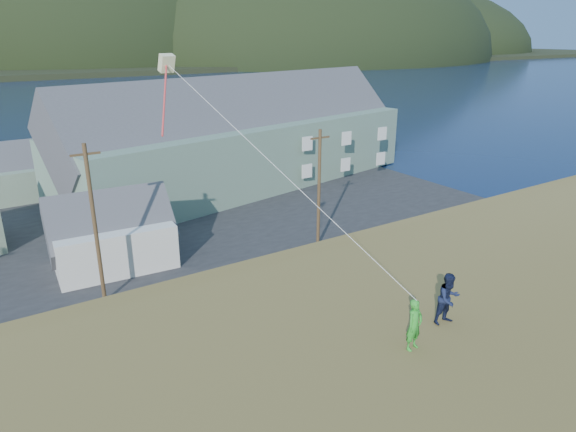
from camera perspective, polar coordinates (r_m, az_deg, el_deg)
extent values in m
plane|color=#0A1638|center=(31.83, -18.22, -10.08)|extent=(900.00, 900.00, 0.00)
cube|color=#4C3D19|center=(30.10, -17.18, -11.66)|extent=(110.00, 8.00, 0.10)
cube|color=#28282B|center=(47.20, -23.82, -0.87)|extent=(72.00, 36.00, 0.12)
ellipsoid|color=black|center=(326.53, -20.34, 16.17)|extent=(230.00, 207.00, 142.60)
ellipsoid|color=black|center=(350.93, -1.01, 17.48)|extent=(280.00, 252.00, 134.40)
ellipsoid|color=black|center=(448.26, 10.58, 17.64)|extent=(240.00, 216.00, 100.80)
cube|color=slate|center=(54.28, -4.75, 6.98)|extent=(39.80, 18.10, 6.59)
cube|color=#47474C|center=(53.40, -4.91, 12.27)|extent=(40.24, 17.90, 10.67)
cube|color=silver|center=(37.14, -18.88, -2.98)|extent=(7.90, 5.88, 3.03)
cube|color=#47474C|center=(36.37, -19.26, 0.33)|extent=(8.39, 5.83, 5.32)
cylinder|color=#47331E|center=(31.09, -20.65, -1.11)|extent=(0.24, 0.24, 9.57)
cylinder|color=#47331E|center=(37.42, 3.46, 2.94)|extent=(0.24, 0.24, 8.80)
imported|color=navy|center=(53.61, -21.76, 2.65)|extent=(1.92, 4.62, 1.49)
imported|color=green|center=(14.36, 13.87, -11.66)|extent=(0.58, 0.42, 1.46)
imported|color=#141B38|center=(15.77, 17.41, -8.77)|extent=(0.82, 0.67, 1.58)
cube|color=beige|center=(17.39, -13.34, 16.19)|extent=(0.50, 0.48, 0.60)
cylinder|color=#E73D3C|center=(16.09, -13.55, 12.71)|extent=(0.06, 0.06, 3.31)
cylinder|color=white|center=(14.89, -0.94, 5.08)|extent=(0.02, 0.02, 10.50)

